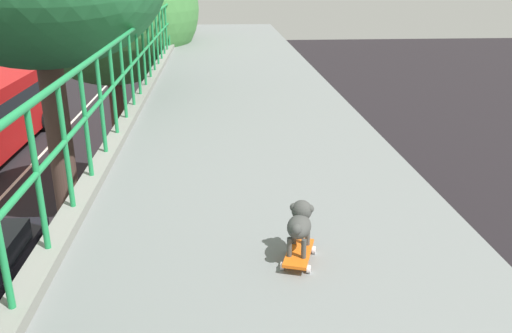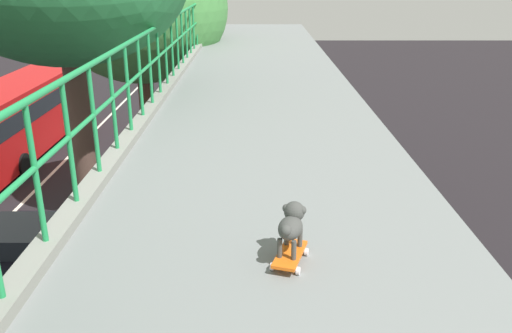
% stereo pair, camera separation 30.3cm
% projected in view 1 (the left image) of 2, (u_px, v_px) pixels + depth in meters
% --- Properties ---
extents(roadside_tree_far, '(5.10, 5.10, 8.81)m').
position_uv_depth(roadside_tree_far, '(109.00, 10.00, 15.02)').
color(roadside_tree_far, '#503529').
rests_on(roadside_tree_far, ground).
extents(toy_skateboard, '(0.30, 0.45, 0.08)m').
position_uv_depth(toy_skateboard, '(299.00, 254.00, 3.80)').
color(toy_skateboard, orange).
rests_on(toy_skateboard, overpass_deck).
extents(small_dog, '(0.24, 0.38, 0.34)m').
position_uv_depth(small_dog, '(300.00, 222.00, 3.77)').
color(small_dog, '#434542').
rests_on(small_dog, toy_skateboard).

